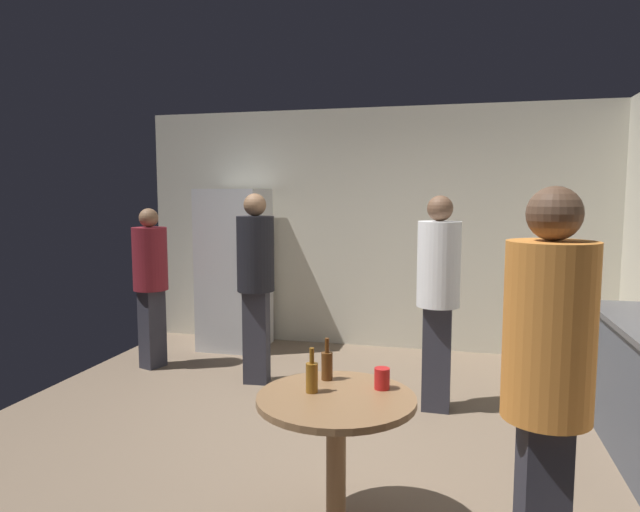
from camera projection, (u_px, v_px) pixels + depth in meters
name	position (u px, v px, depth m)	size (l,w,h in m)	color
ground_plane	(313.00, 448.00, 3.95)	(5.20, 5.20, 0.10)	#7A6651
wall_back	(371.00, 229.00, 6.33)	(5.32, 0.06, 2.70)	beige
refrigerator	(235.00, 269.00, 6.32)	(0.70, 0.68, 1.80)	silver
foreground_table	(336.00, 416.00, 2.79)	(0.80, 0.80, 0.73)	olive
beer_bottle_amber	(312.00, 376.00, 2.82)	(0.06, 0.06, 0.23)	#8C5919
beer_bottle_brown	(327.00, 365.00, 3.01)	(0.06, 0.06, 0.23)	#593314
plastic_cup_red	(382.00, 378.00, 2.87)	(0.08, 0.08, 0.11)	red
person_in_orange_shirt	(547.00, 376.00, 2.15)	(0.37, 0.37, 1.76)	#2D2D38
person_in_white_shirt	(438.00, 286.00, 4.41)	(0.35, 0.35, 1.73)	#2D2D38
person_in_maroon_shirt	(151.00, 275.00, 5.56)	(0.43, 0.43, 1.60)	#2D2D38
person_in_black_shirt	(256.00, 273.00, 5.08)	(0.37, 0.37, 1.75)	#2D2D38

